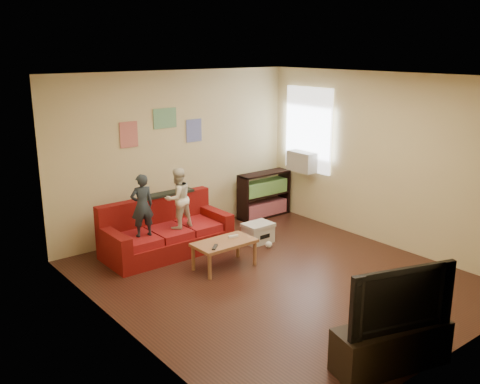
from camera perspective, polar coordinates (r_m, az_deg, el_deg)
room_shell at (r=6.97m, az=4.09°, el=1.02°), size 4.52×5.02×2.72m
sofa at (r=8.29m, az=-8.00°, el=-4.47°), size 1.93×0.89×0.85m
child_a at (r=7.76m, az=-10.40°, el=-1.42°), size 0.37×0.27×0.92m
child_b at (r=8.05m, az=-6.64°, el=-0.67°), size 0.48×0.39×0.92m
coffee_table at (r=7.61m, az=-1.68°, el=-5.68°), size 0.89×0.49×0.40m
remote at (r=7.36m, az=-2.69°, el=-5.88°), size 0.18×0.17×0.02m
game_controller at (r=7.73m, az=-0.72°, el=-4.75°), size 0.15×0.07×0.03m
bookshelf at (r=9.89m, az=2.57°, el=-0.52°), size 1.04×0.31×0.83m
window at (r=9.60m, az=7.30°, el=6.63°), size 0.04×1.08×1.48m
ac_unit at (r=9.61m, az=6.69°, el=3.27°), size 0.28×0.55×0.35m
artwork_left at (r=8.44m, az=-11.77°, el=6.01°), size 0.30×0.01×0.40m
artwork_center at (r=8.72m, az=-8.01°, el=7.80°), size 0.42×0.01×0.32m
artwork_right at (r=9.04m, az=-4.93°, el=6.55°), size 0.30×0.01×0.38m
file_box at (r=8.64m, az=1.94°, el=-4.35°), size 0.46×0.35×0.32m
tv_stand at (r=5.65m, az=15.81°, el=-15.54°), size 1.26×0.70×0.45m
television at (r=5.39m, az=16.24°, el=-10.51°), size 1.12×0.48×0.65m
tissue at (r=8.45m, az=3.09°, el=-5.62°), size 0.12×0.12×0.11m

